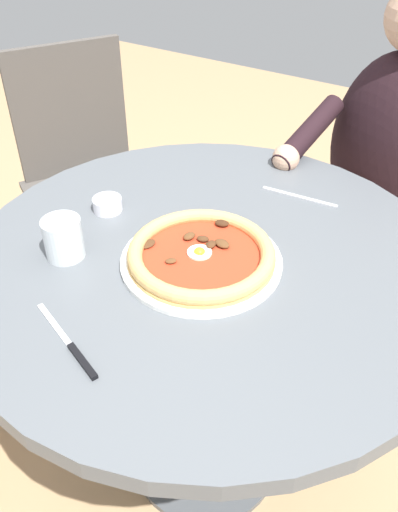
# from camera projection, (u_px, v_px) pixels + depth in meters

# --- Properties ---
(ground_plane) EXTENTS (6.00, 6.00, 0.02)m
(ground_plane) POSITION_uv_depth(u_px,v_px,m) (205.00, 459.00, 1.54)
(ground_plane) COLOR tan
(dining_table) EXTENTS (0.99, 0.99, 0.74)m
(dining_table) POSITION_uv_depth(u_px,v_px,m) (207.00, 299.00, 1.16)
(dining_table) COLOR #565B60
(dining_table) RESTS_ON ground
(pizza_on_plate) EXTENTS (0.32, 0.32, 0.04)m
(pizza_on_plate) POSITION_uv_depth(u_px,v_px,m) (201.00, 255.00, 1.05)
(pizza_on_plate) COLOR white
(pizza_on_plate) RESTS_ON dining_table
(water_glass) EXTENTS (0.08, 0.08, 0.08)m
(water_glass) POSITION_uv_depth(u_px,v_px,m) (64.00, 240.00, 1.06)
(water_glass) COLOR silver
(water_glass) RESTS_ON dining_table
(steak_knife) EXTENTS (0.20, 0.08, 0.01)m
(steak_knife) POSITION_uv_depth(u_px,v_px,m) (74.00, 350.00, 0.87)
(steak_knife) COLOR silver
(steak_knife) RESTS_ON dining_table
(ramekin_capers) EXTENTS (0.07, 0.07, 0.03)m
(ramekin_capers) POSITION_uv_depth(u_px,v_px,m) (107.00, 204.00, 1.20)
(ramekin_capers) COLOR white
(ramekin_capers) RESTS_ON dining_table
(fork_utensil) EXTENTS (0.18, 0.02, 0.00)m
(fork_utensil) POSITION_uv_depth(u_px,v_px,m) (299.00, 197.00, 1.25)
(fork_utensil) COLOR #BCBCC1
(fork_utensil) RESTS_ON dining_table
(diner_person) EXTENTS (0.43, 0.48, 1.15)m
(diner_person) POSITION_uv_depth(u_px,v_px,m) (374.00, 213.00, 1.61)
(diner_person) COLOR #282833
(diner_person) RESTS_ON ground
(cafe_chair_spare_far) EXTENTS (0.59, 0.59, 0.89)m
(cafe_chair_spare_far) POSITION_uv_depth(u_px,v_px,m) (85.00, 162.00, 1.83)
(cafe_chair_spare_far) COLOR #504A45
(cafe_chair_spare_far) RESTS_ON ground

